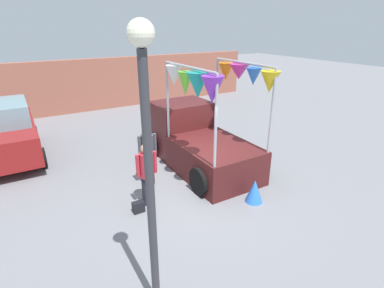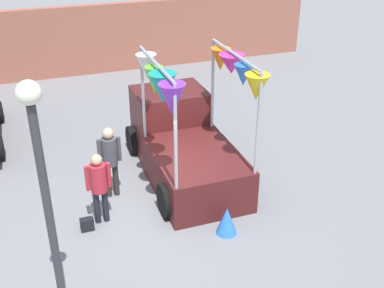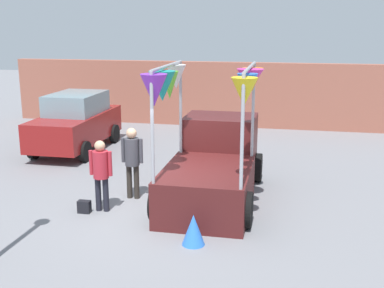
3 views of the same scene
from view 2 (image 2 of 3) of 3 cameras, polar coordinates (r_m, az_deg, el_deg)
name	(u,v)px [view 2 (image 2 of 3)]	position (r m, az deg, el deg)	size (l,w,h in m)	color
ground_plane	(161,203)	(11.01, -3.66, -6.97)	(60.00, 60.00, 0.00)	slate
vendor_truck	(182,137)	(11.73, -1.17, 0.79)	(2.43, 4.11, 3.25)	#4C1919
person_customer	(99,182)	(10.06, -11.00, -4.48)	(0.53, 0.34, 1.62)	black
person_vendor	(110,156)	(10.86, -9.72, -1.37)	(0.53, 0.34, 1.72)	#2D2823
handbag	(87,224)	(10.33, -12.33, -9.29)	(0.28, 0.16, 0.28)	black
street_lamp	(45,188)	(6.71, -17.08, -4.99)	(0.32, 0.32, 4.27)	#333338
brick_boundary_wall	(89,40)	(19.05, -12.09, 11.97)	(18.00, 0.36, 2.60)	#9E5947
folded_kite_bundle_azure	(227,221)	(9.96, 4.14, -9.05)	(0.44, 0.44, 0.60)	blue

